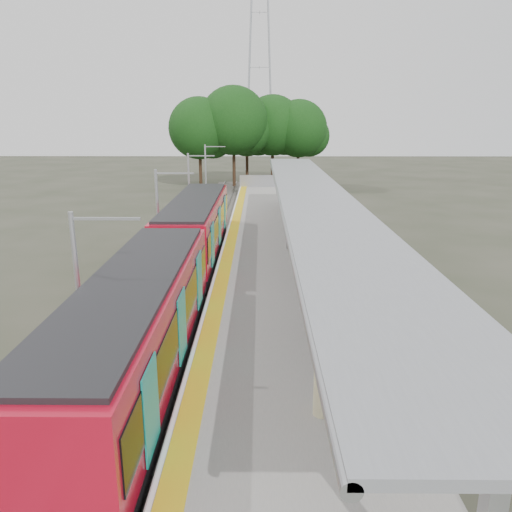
{
  "coord_description": "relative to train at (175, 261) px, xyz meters",
  "views": [
    {
      "loc": [
        -0.85,
        -7.05,
        8.03
      ],
      "look_at": [
        -1.03,
        13.42,
        2.3
      ],
      "focal_mm": 35.0,
      "sensor_mm": 36.0,
      "label": 1
    }
  ],
  "objects": [
    {
      "name": "litter_bin",
      "position": [
        5.3,
        6.05,
        -0.6
      ],
      "size": [
        0.53,
        0.53,
        0.9
      ],
      "primitive_type": "cylinder",
      "rotation": [
        0.0,
        0.0,
        0.23
      ],
      "color": "#9EA0A5",
      "rests_on": "platform"
    },
    {
      "name": "tactile_strip",
      "position": [
        1.95,
        6.49,
        -1.04
      ],
      "size": [
        0.6,
        50.0,
        0.02
      ],
      "primitive_type": "cube",
      "color": "gold",
      "rests_on": "platform"
    },
    {
      "name": "trackbed",
      "position": [
        -0.0,
        6.49,
        -1.93
      ],
      "size": [
        3.0,
        70.0,
        0.24
      ],
      "primitive_type": "cube",
      "color": "#59544C",
      "rests_on": "ground"
    },
    {
      "name": "pylon",
      "position": [
        3.5,
        59.49,
        16.95
      ],
      "size": [
        8.0,
        4.0,
        38.0
      ],
      "primitive_type": null,
      "color": "#9EA0A5",
      "rests_on": "ground"
    },
    {
      "name": "catenary_masts",
      "position": [
        -1.72,
        5.49,
        0.86
      ],
      "size": [
        2.08,
        48.16,
        5.4
      ],
      "color": "#9EA0A5",
      "rests_on": "ground"
    },
    {
      "name": "end_fence",
      "position": [
        4.5,
        31.44,
        -0.45
      ],
      "size": [
        6.0,
        0.1,
        1.2
      ],
      "primitive_type": "cube",
      "color": "#9EA0A5",
      "rests_on": "platform"
    },
    {
      "name": "train",
      "position": [
        0.0,
        0.0,
        0.0
      ],
      "size": [
        2.74,
        27.6,
        3.62
      ],
      "color": "black",
      "rests_on": "ground"
    },
    {
      "name": "bench_mid",
      "position": [
        6.66,
        0.34,
        -0.52
      ],
      "size": [
        0.73,
        1.54,
        1.01
      ],
      "rotation": [
        0.0,
        0.0,
        0.19
      ],
      "color": "#0F1D4E",
      "rests_on": "platform"
    },
    {
      "name": "tree_cluster",
      "position": [
        2.41,
        39.4,
        4.97
      ],
      "size": [
        18.24,
        11.54,
        11.46
      ],
      "color": "#382316",
      "rests_on": "ground"
    },
    {
      "name": "bench_near",
      "position": [
        7.1,
        -5.54,
        -0.47
      ],
      "size": [
        0.81,
        1.67,
        1.1
      ],
      "rotation": [
        0.0,
        0.0,
        -0.2
      ],
      "color": "#0F1D4E",
      "rests_on": "platform"
    },
    {
      "name": "info_pillar_far",
      "position": [
        6.57,
        8.6,
        -0.34
      ],
      "size": [
        0.37,
        0.37,
        1.64
      ],
      "rotation": [
        0.0,
        0.0,
        -0.2
      ],
      "color": "beige",
      "rests_on": "platform"
    },
    {
      "name": "platform",
      "position": [
        4.5,
        6.49,
        -1.55
      ],
      "size": [
        6.0,
        50.0,
        1.0
      ],
      "primitive_type": "cube",
      "color": "gray",
      "rests_on": "ground"
    },
    {
      "name": "canopy",
      "position": [
        6.11,
        2.67,
        2.15
      ],
      "size": [
        3.27,
        38.0,
        3.66
      ],
      "color": "#9EA0A5",
      "rests_on": "platform"
    },
    {
      "name": "info_pillar_near",
      "position": [
        5.17,
        -9.82,
        -0.17
      ],
      "size": [
        0.46,
        0.46,
        2.03
      ],
      "rotation": [
        0.0,
        0.0,
        0.36
      ],
      "color": "beige",
      "rests_on": "platform"
    },
    {
      "name": "bench_far",
      "position": [
        7.1,
        17.97,
        -0.43
      ],
      "size": [
        1.2,
        1.78,
        1.17
      ],
      "rotation": [
        0.0,
        0.0,
        -0.42
      ],
      "color": "#0F1D4E",
      "rests_on": "platform"
    }
  ]
}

